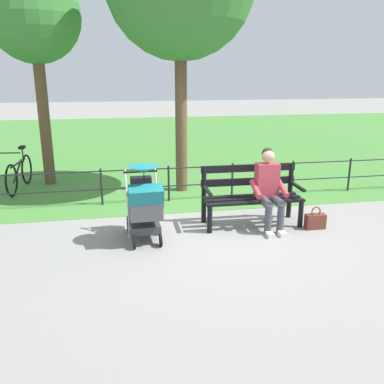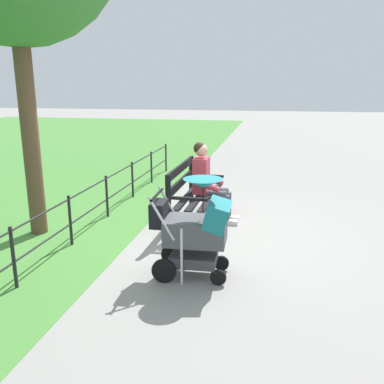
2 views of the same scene
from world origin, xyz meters
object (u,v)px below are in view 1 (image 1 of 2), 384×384
object	(u,v)px
bicycle	(19,173)
park_bench	(251,193)
handbag	(315,221)
person_on_bench	(269,187)
stroller	(144,202)
tree_near_bench	(34,18)

from	to	relation	value
bicycle	park_bench	bearing A→B (deg)	145.79
handbag	bicycle	size ratio (longest dim) A/B	0.22
person_on_bench	handbag	size ratio (longest dim) A/B	3.45
park_bench	handbag	size ratio (longest dim) A/B	4.35
person_on_bench	stroller	size ratio (longest dim) A/B	1.11
park_bench	stroller	bearing A→B (deg)	13.12
person_on_bench	bicycle	distance (m)	5.37
handbag	park_bench	bearing A→B (deg)	-24.92
park_bench	handbag	xyz separation A→B (m)	(-0.95, 0.44, -0.40)
stroller	park_bench	bearing A→B (deg)	-166.88
park_bench	person_on_bench	world-z (taller)	person_on_bench
person_on_bench	tree_near_bench	bearing A→B (deg)	-41.94
park_bench	tree_near_bench	size ratio (longest dim) A/B	0.36
park_bench	stroller	xyz separation A→B (m)	(1.76, 0.41, 0.07)
stroller	person_on_bench	bearing A→B (deg)	-174.58
park_bench	tree_near_bench	world-z (taller)	tree_near_bench
person_on_bench	handbag	world-z (taller)	person_on_bench
park_bench	bicycle	world-z (taller)	park_bench
person_on_bench	tree_near_bench	xyz separation A→B (m)	(3.85, -3.46, 2.79)
person_on_bench	bicycle	xyz separation A→B (m)	(4.40, -3.06, -0.31)
stroller	tree_near_bench	world-z (taller)	tree_near_bench
park_bench	person_on_bench	xyz separation A→B (m)	(-0.22, 0.22, 0.15)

